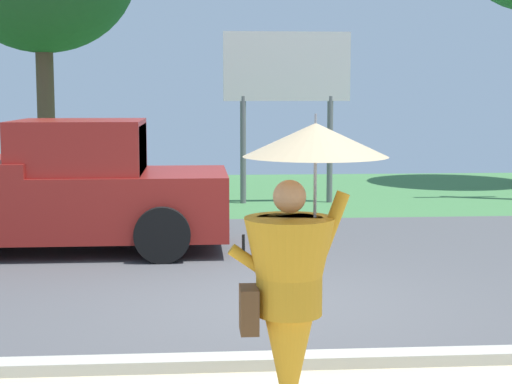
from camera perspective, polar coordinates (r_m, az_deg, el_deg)
name	(u,v)px	position (r m, az deg, el deg)	size (l,w,h in m)	color
ground_plane	(253,255)	(11.72, -0.22, -4.43)	(40.00, 22.00, 0.20)	#4C4C4F
monk_pedestrian	(295,273)	(5.41, 2.72, -5.66)	(1.05, 0.95, 2.13)	orange
pickup_truck	(48,190)	(12.08, -14.36, 0.11)	(5.20, 2.28, 1.88)	maroon
roadside_billboard	(287,79)	(16.77, 2.18, 7.91)	(2.60, 0.12, 3.50)	slate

